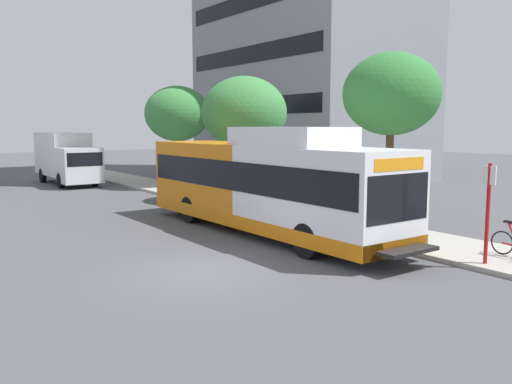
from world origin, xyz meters
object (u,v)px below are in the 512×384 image
Objects in this scene: street_tree_far_block at (177,114)px; transit_bus at (265,184)px; box_truck_background at (66,157)px; bus_stop_sign_pole at (488,206)px; street_tree_mid_block at (244,113)px; street_tree_near_stop at (391,95)px.

transit_bus is at bearing -105.53° from street_tree_far_block.
bus_stop_sign_pole is at bearing -84.14° from box_truck_background.
transit_bus is 14.54m from street_tree_far_block.
street_tree_near_stop is at bearing -87.58° from street_tree_mid_block.
transit_bus is 1.75× the size of box_truck_background.
bus_stop_sign_pole is 21.08m from street_tree_far_block.
street_tree_mid_block is (1.85, 13.72, 2.65)m from bus_stop_sign_pole.
transit_bus is 2.08× the size of street_tree_mid_block.
street_tree_mid_block reaches higher than transit_bus.
street_tree_near_stop is 0.87× the size of box_truck_background.
street_tree_mid_block is 1.00× the size of street_tree_far_block.
street_tree_mid_block is (-0.36, 8.60, -0.48)m from street_tree_near_stop.
street_tree_far_block is (0.09, 7.09, 0.09)m from street_tree_mid_block.
box_truck_background is (-0.88, 19.97, 0.04)m from transit_bus.
street_tree_near_stop is 1.03× the size of street_tree_mid_block.
street_tree_far_block reaches higher than transit_bus.
box_truck_background is (-4.62, 13.29, -2.56)m from street_tree_mid_block.
street_tree_mid_block is at bearing -90.71° from street_tree_far_block.
street_tree_far_block is at bearing 84.68° from bus_stop_sign_pole.
bus_stop_sign_pole is at bearing -97.68° from street_tree_mid_block.
transit_bus is 2.01× the size of street_tree_near_stop.
transit_bus is at bearing 154.94° from street_tree_near_stop.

